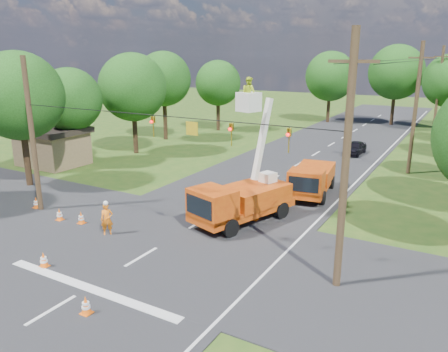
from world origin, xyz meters
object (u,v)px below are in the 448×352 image
Objects in this scene: tree_left_e at (164,79)px; tree_far_b at (396,72)px; traffic_cone_1 at (86,305)px; traffic_cone_4 at (59,214)px; traffic_cone_5 at (36,203)px; ground_worker at (107,219)px; tree_far_a at (330,76)px; distant_car at (355,148)px; traffic_cone_6 at (329,174)px; pole_right_near at (346,163)px; second_truck at (312,179)px; pole_right_mid at (415,108)px; tree_left_b at (19,96)px; shed at (52,146)px; tree_left_f at (218,83)px; pole_right_far at (438,90)px; traffic_cone_3 at (81,218)px; traffic_cone_0 at (44,260)px; bucket_truck at (241,194)px; traffic_cone_2 at (255,214)px; tree_left_c at (70,100)px; pole_left at (32,136)px; tree_left_d at (133,87)px.

tree_left_e is 30.35m from tree_far_b.
traffic_cone_4 is at bearing 144.90° from traffic_cone_1.
ground_worker is at bearing -7.06° from traffic_cone_5.
distant_car is at bearing -65.99° from tree_far_a.
pole_right_near is at bearing -72.23° from traffic_cone_6.
tree_far_b is (-0.73, 34.27, 5.68)m from second_truck.
second_truck reaches higher than ground_worker.
tree_far_b reaches higher than traffic_cone_6.
tree_left_b is (-23.00, -17.00, 1.20)m from pole_right_mid.
tree_left_b reaches higher than shed.
traffic_cone_6 is 24.02m from tree_left_f.
pole_right_far is 1.06× the size of tree_left_e.
traffic_cone_3 is 0.07× the size of tree_far_b.
traffic_cone_1 is 40.23m from tree_left_f.
tree_far_a is at bearing 69.62° from shed.
shed is at bearing -98.28° from tree_left_f.
traffic_cone_0 is 0.08× the size of tree_left_f.
traffic_cone_3 is 0.07× the size of pole_right_mid.
pole_right_mid is 25.36m from tree_left_f.
pole_right_mid reaches higher than distant_car.
bucket_truck is 1.44× the size of shed.
traffic_cone_4 is (-9.52, -5.48, 0.00)m from traffic_cone_2.
second_truck is 0.60× the size of pole_right_mid.
tree_left_c is 0.85× the size of tree_far_a.
pole_right_mid is (6.03, 15.17, 4.75)m from traffic_cone_2.
tree_left_d is (-5.50, 15.00, 1.62)m from pole_left.
shed is (-20.47, 3.17, 1.26)m from traffic_cone_2.
distant_car is 0.45× the size of tree_left_c.
pole_left is (-3.90, 0.41, 4.14)m from traffic_cone_3.
traffic_cone_4 is 43.79m from pole_right_far.
traffic_cone_4 is 0.07× the size of tree_far_b.
tree_left_b is (-5.00, 3.00, 1.81)m from pole_left.
tree_left_b is at bearing 148.93° from traffic_cone_1.
second_truck is 0.65× the size of tree_left_b.
distant_car is 5.14× the size of traffic_cone_0.
traffic_cone_1 is 1.00× the size of traffic_cone_2.
traffic_cone_1 is at bearing -30.25° from traffic_cone_5.
traffic_cone_5 is (-4.33, 0.44, 0.00)m from traffic_cone_3.
traffic_cone_2 is 20.08m from tree_left_c.
tree_left_d is at bearing 116.92° from traffic_cone_4.
ground_worker is 0.18× the size of tree_far_a.
traffic_cone_5 is at bearing -114.93° from distant_car.
pole_left is at bearing -30.96° from tree_left_b.
tree_far_a is at bearing 60.67° from tree_left_e.
tree_left_b is at bearing 159.03° from traffic_cone_3.
second_truck reaches higher than traffic_cone_2.
pole_right_far is (11.74, 40.80, 4.25)m from ground_worker.
tree_far_b reaches higher than tree_left_d.
pole_left is 12.02m from shed.
tree_left_f is (0.20, 15.00, -0.44)m from tree_left_d.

